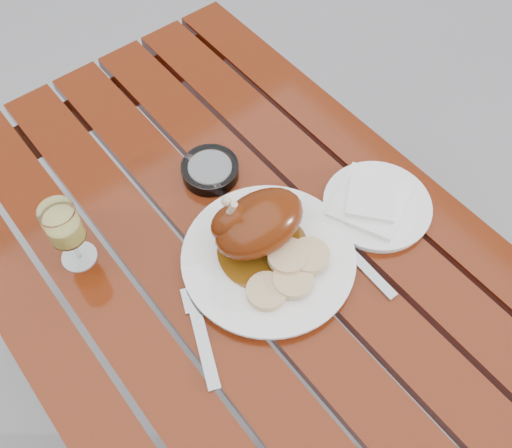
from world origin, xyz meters
The scene contains 11 objects.
ground centered at (0.00, 0.00, 0.00)m, with size 60.00×60.00×0.00m, color slate.
table centered at (0.00, 0.00, 0.38)m, with size 0.80×1.20×0.75m, color #67280C.
dinner_plate centered at (0.03, -0.05, 0.76)m, with size 0.31×0.31×0.02m, color white.
roast_duck centered at (0.04, -0.01, 0.82)m, with size 0.18×0.16×0.12m.
bread_dumplings centered at (0.04, -0.10, 0.78)m, with size 0.17×0.11×0.03m.
wine_glass centered at (-0.23, 0.16, 0.82)m, with size 0.06×0.06×0.15m, color #EBE46B.
side_plate centered at (0.26, -0.09, 0.76)m, with size 0.20×0.20×0.02m, color white.
napkin centered at (0.25, -0.08, 0.77)m, with size 0.14×0.13×0.01m, color white.
ashtray centered at (0.07, 0.17, 0.76)m, with size 0.11×0.11×0.03m, color #B2B7BC.
fork centered at (-0.15, -0.10, 0.75)m, with size 0.02×0.17×0.01m, color gray.
knife centered at (0.16, -0.15, 0.75)m, with size 0.02×0.19×0.01m, color gray.
Camera 1 is at (-0.29, -0.43, 1.64)m, focal length 40.00 mm.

